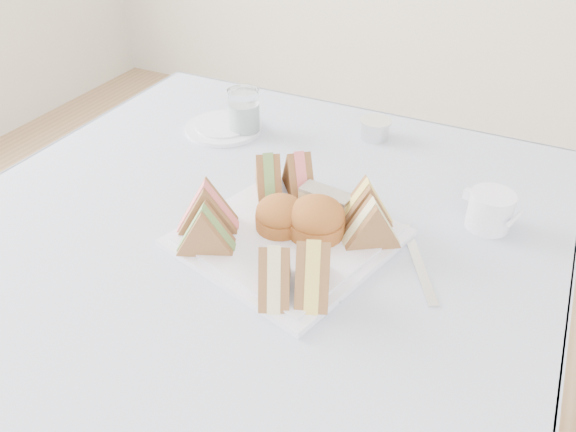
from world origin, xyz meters
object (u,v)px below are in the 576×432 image
at_px(serving_plate, 288,238).
at_px(creamer_jug, 490,210).
at_px(water_glass, 244,112).
at_px(table, 257,363).

relative_size(serving_plate, creamer_jug, 4.10).
distance_m(water_glass, creamer_jug, 0.55).
height_order(serving_plate, water_glass, water_glass).
relative_size(table, creamer_jug, 12.29).
bearing_deg(serving_plate, creamer_jug, 48.35).
relative_size(table, serving_plate, 2.99).
distance_m(table, serving_plate, 0.39).
bearing_deg(serving_plate, water_glass, 145.25).
distance_m(serving_plate, creamer_jug, 0.34).
bearing_deg(table, water_glass, 121.21).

